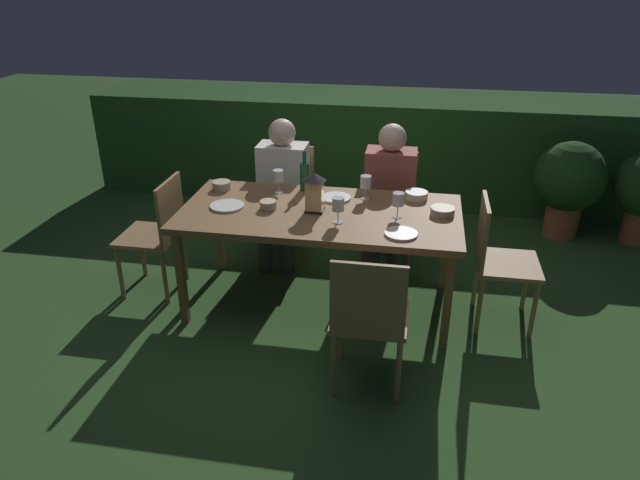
% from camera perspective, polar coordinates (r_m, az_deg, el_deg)
% --- Properties ---
extents(ground_plane, '(16.00, 16.00, 0.00)m').
position_cam_1_polar(ground_plane, '(4.25, 0.00, -6.18)').
color(ground_plane, '#2D5123').
extents(dining_table, '(1.87, 0.92, 0.73)m').
position_cam_1_polar(dining_table, '(3.94, 0.00, 2.17)').
color(dining_table, brown).
rests_on(dining_table, ground).
extents(chair_side_right_a, '(0.42, 0.40, 0.87)m').
position_cam_1_polar(chair_side_right_a, '(4.86, -3.17, 4.43)').
color(chair_side_right_a, '#937047').
rests_on(chair_side_right_a, ground).
extents(person_in_cream, '(0.38, 0.47, 1.15)m').
position_cam_1_polar(person_in_cream, '(4.63, -3.75, 5.31)').
color(person_in_cream, white).
rests_on(person_in_cream, ground).
extents(chair_side_right_b, '(0.42, 0.40, 0.87)m').
position_cam_1_polar(chair_side_right_b, '(4.75, 6.79, 3.77)').
color(chair_side_right_b, '#937047').
rests_on(chair_side_right_b, ground).
extents(person_in_rust, '(0.38, 0.47, 1.15)m').
position_cam_1_polar(person_in_rust, '(4.51, 6.73, 4.64)').
color(person_in_rust, '#9E4C47').
rests_on(person_in_rust, ground).
extents(chair_head_far, '(0.40, 0.42, 0.87)m').
position_cam_1_polar(chair_head_far, '(4.01, 16.90, -1.56)').
color(chair_head_far, '#937047').
rests_on(chair_head_far, ground).
extents(chair_head_near, '(0.40, 0.42, 0.87)m').
position_cam_1_polar(chair_head_near, '(4.36, -15.50, 0.89)').
color(chair_head_near, '#937047').
rests_on(chair_head_near, ground).
extents(chair_side_left_b, '(0.42, 0.40, 0.87)m').
position_cam_1_polar(chair_side_left_b, '(3.24, 4.79, -7.39)').
color(chair_side_left_b, '#937047').
rests_on(chair_side_left_b, ground).
extents(lantern_centerpiece, '(0.15, 0.15, 0.27)m').
position_cam_1_polar(lantern_centerpiece, '(3.86, -0.53, 4.87)').
color(lantern_centerpiece, black).
rests_on(lantern_centerpiece, dining_table).
extents(green_bottle_on_table, '(0.07, 0.07, 0.29)m').
position_cam_1_polar(green_bottle_on_table, '(4.24, -1.51, 6.28)').
color(green_bottle_on_table, '#144723').
rests_on(green_bottle_on_table, dining_table).
extents(wine_glass_a, '(0.08, 0.08, 0.17)m').
position_cam_1_polar(wine_glass_a, '(3.70, 1.78, 3.38)').
color(wine_glass_a, silver).
rests_on(wine_glass_a, dining_table).
extents(wine_glass_b, '(0.08, 0.08, 0.17)m').
position_cam_1_polar(wine_glass_b, '(3.81, 7.61, 3.84)').
color(wine_glass_b, silver).
rests_on(wine_glass_b, dining_table).
extents(wine_glass_c, '(0.08, 0.08, 0.17)m').
position_cam_1_polar(wine_glass_c, '(4.09, 4.47, 5.55)').
color(wine_glass_c, silver).
rests_on(wine_glass_c, dining_table).
extents(wine_glass_d, '(0.08, 0.08, 0.17)m').
position_cam_1_polar(wine_glass_d, '(4.20, -4.08, 6.12)').
color(wine_glass_d, silver).
rests_on(wine_glass_d, dining_table).
extents(plate_a, '(0.21, 0.21, 0.01)m').
position_cam_1_polar(plate_a, '(4.11, 1.54, 4.13)').
color(plate_a, white).
rests_on(plate_a, dining_table).
extents(plate_b, '(0.20, 0.20, 0.01)m').
position_cam_1_polar(plate_b, '(3.60, 7.88, 0.62)').
color(plate_b, white).
rests_on(plate_b, dining_table).
extents(plate_c, '(0.23, 0.23, 0.01)m').
position_cam_1_polar(plate_c, '(4.02, -9.01, 3.30)').
color(plate_c, white).
rests_on(plate_c, dining_table).
extents(bowl_olives, '(0.16, 0.16, 0.05)m').
position_cam_1_polar(bowl_olives, '(3.93, 11.83, 2.79)').
color(bowl_olives, '#BCAD8E').
rests_on(bowl_olives, dining_table).
extents(bowl_bread, '(0.11, 0.11, 0.06)m').
position_cam_1_polar(bowl_bread, '(3.95, -5.06, 3.45)').
color(bowl_bread, '#BCAD8E').
rests_on(bowl_bread, dining_table).
extents(bowl_salad, '(0.16, 0.16, 0.05)m').
position_cam_1_polar(bowl_salad, '(4.16, 9.36, 4.35)').
color(bowl_salad, silver).
rests_on(bowl_salad, dining_table).
extents(bowl_dip, '(0.13, 0.13, 0.06)m').
position_cam_1_polar(bowl_dip, '(4.34, -9.55, 5.30)').
color(bowl_dip, '#BCAD8E').
rests_on(bowl_dip, dining_table).
extents(hedge_backdrop, '(5.32, 0.85, 1.01)m').
position_cam_1_polar(hedge_backdrop, '(6.12, 3.72, 9.14)').
color(hedge_backdrop, '#234C1E').
rests_on(hedge_backdrop, ground).
extents(potted_plant_by_hedge, '(0.60, 0.60, 0.86)m').
position_cam_1_polar(potted_plant_by_hedge, '(5.51, 23.04, 5.29)').
color(potted_plant_by_hedge, '#9E5133').
rests_on(potted_plant_by_hedge, ground).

